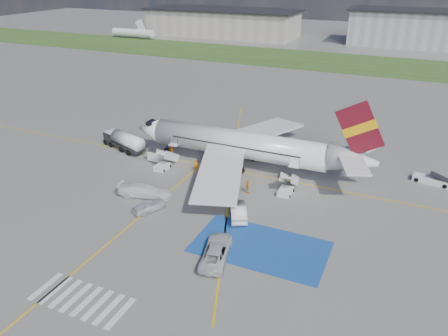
{
  "coord_description": "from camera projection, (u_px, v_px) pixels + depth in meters",
  "views": [
    {
      "loc": [
        22.09,
        -40.26,
        27.05
      ],
      "look_at": [
        1.57,
        5.45,
        3.5
      ],
      "focal_mm": 35.0,
      "sensor_mm": 36.0,
      "label": 1
    }
  ],
  "objects": [
    {
      "name": "car_silver_a",
      "position": [
        149.0,
        206.0,
        52.3
      ],
      "size": [
        3.34,
        4.43,
        1.41
      ],
      "primitive_type": "imported",
      "rotation": [
        0.0,
        0.0,
        2.68
      ],
      "color": "#BABDC2",
      "rests_on": "ground"
    },
    {
      "name": "taxiway_line_diag",
      "position": [
        233.0,
        170.0,
        62.84
      ],
      "size": [
        20.71,
        56.45,
        0.01
      ],
      "primitive_type": "cube",
      "rotation": [
        0.0,
        0.0,
        0.35
      ],
      "color": "gold",
      "rests_on": "ground"
    },
    {
      "name": "taxiway_line_main",
      "position": [
        233.0,
        170.0,
        62.84
      ],
      "size": [
        120.0,
        0.2,
        0.01
      ],
      "primitive_type": "cube",
      "color": "gold",
      "rests_on": "ground"
    },
    {
      "name": "taxiway_line_cross",
      "position": [
        109.0,
        243.0,
        46.53
      ],
      "size": [
        0.2,
        60.0,
        0.01
      ],
      "primitive_type": "cube",
      "color": "gold",
      "rests_on": "ground"
    },
    {
      "name": "terminal_centre",
      "position": [
        421.0,
        29.0,
        154.44
      ],
      "size": [
        48.0,
        18.0,
        12.0
      ],
      "primitive_type": "cube",
      "color": "gray",
      "rests_on": "ground"
    },
    {
      "name": "staging_box",
      "position": [
        260.0,
        247.0,
        45.92
      ],
      "size": [
        14.0,
        8.0,
        0.01
      ],
      "primitive_type": "cube",
      "color": "#184491",
      "rests_on": "ground"
    },
    {
      "name": "airstairs_fwd",
      "position": [
        164.0,
        164.0,
        63.38
      ],
      "size": [
        1.9,
        5.2,
        3.6
      ],
      "color": "silver",
      "rests_on": "ground"
    },
    {
      "name": "car_silver_b",
      "position": [
        238.0,
        211.0,
        50.98
      ],
      "size": [
        3.94,
        5.42,
        1.7
      ],
      "primitive_type": "imported",
      "rotation": [
        0.0,
        0.0,
        3.61
      ],
      "color": "#B1B3B9",
      "rests_on": "ground"
    },
    {
      "name": "fuel_tanker",
      "position": [
        124.0,
        142.0,
        69.48
      ],
      "size": [
        8.78,
        4.94,
        2.91
      ],
      "rotation": [
        0.0,
        0.0,
        -0.34
      ],
      "color": "black",
      "rests_on": "ground"
    },
    {
      "name": "grass_strip",
      "position": [
        341.0,
        62.0,
        131.37
      ],
      "size": [
        400.0,
        30.0,
        0.01
      ],
      "primitive_type": "cube",
      "color": "#2D4C1E",
      "rests_on": "ground"
    },
    {
      "name": "crew_nose",
      "position": [
        171.0,
        150.0,
        67.55
      ],
      "size": [
        0.93,
        1.05,
        1.8
      ],
      "primitive_type": "imported",
      "rotation": [
        0.0,
        0.0,
        -1.23
      ],
      "color": "orange",
      "rests_on": "ground"
    },
    {
      "name": "airliner",
      "position": [
        248.0,
        145.0,
        62.49
      ],
      "size": [
        36.81,
        32.95,
        11.92
      ],
      "color": "silver",
      "rests_on": "ground"
    },
    {
      "name": "terminal_west",
      "position": [
        223.0,
        23.0,
        178.54
      ],
      "size": [
        60.0,
        22.0,
        10.0
      ],
      "primitive_type": "cube",
      "color": "gray",
      "rests_on": "ground"
    },
    {
      "name": "van_white_b",
      "position": [
        145.0,
        189.0,
        55.42
      ],
      "size": [
        5.67,
        3.19,
        2.09
      ],
      "primitive_type": "imported",
      "rotation": [
        0.0,
        0.0,
        1.77
      ],
      "color": "white",
      "rests_on": "ground"
    },
    {
      "name": "gpu_cart",
      "position": [
        155.0,
        156.0,
        65.54
      ],
      "size": [
        2.07,
        1.37,
        1.7
      ],
      "rotation": [
        0.0,
        0.0,
        -0.02
      ],
      "color": "silver",
      "rests_on": "ground"
    },
    {
      "name": "airstairs_aft",
      "position": [
        287.0,
        188.0,
        56.52
      ],
      "size": [
        1.9,
        5.2,
        3.6
      ],
      "color": "silver",
      "rests_on": "ground"
    },
    {
      "name": "belt_loader",
      "position": [
        432.0,
        180.0,
        59.11
      ],
      "size": [
        5.28,
        2.59,
        1.53
      ],
      "rotation": [
        0.0,
        0.0,
        -0.17
      ],
      "color": "silver",
      "rests_on": "ground"
    },
    {
      "name": "crew_aft",
      "position": [
        248.0,
        187.0,
        56.31
      ],
      "size": [
        0.84,
        1.17,
        1.84
      ],
      "primitive_type": "imported",
      "rotation": [
        0.0,
        0.0,
        1.97
      ],
      "color": "orange",
      "rests_on": "ground"
    },
    {
      "name": "crew_fwd",
      "position": [
        196.0,
        165.0,
        62.41
      ],
      "size": [
        0.74,
        0.61,
        1.75
      ],
      "primitive_type": "imported",
      "rotation": [
        0.0,
        0.0,
        0.35
      ],
      "color": "orange",
      "rests_on": "ground"
    },
    {
      "name": "crosswalk",
      "position": [
        81.0,
        299.0,
        38.74
      ],
      "size": [
        9.0,
        4.0,
        0.01
      ],
      "color": "silver",
      "rests_on": "ground"
    },
    {
      "name": "van_white_a",
      "position": [
        216.0,
        249.0,
        43.89
      ],
      "size": [
        3.68,
        5.79,
        2.01
      ],
      "primitive_type": "imported",
      "rotation": [
        0.0,
        0.0,
        3.38
      ],
      "color": "silver",
      "rests_on": "ground"
    },
    {
      "name": "ground",
      "position": [
        194.0,
        209.0,
        52.94
      ],
      "size": [
        400.0,
        400.0,
        0.0
      ],
      "primitive_type": "plane",
      "color": "#60605E",
      "rests_on": "ground"
    }
  ]
}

